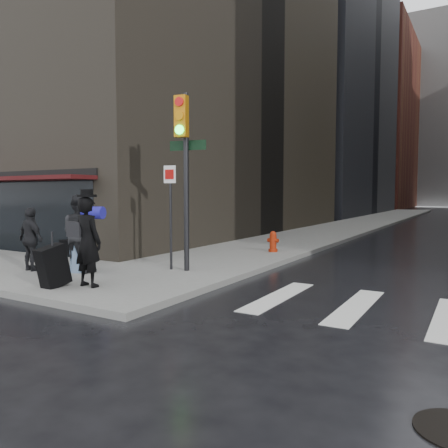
# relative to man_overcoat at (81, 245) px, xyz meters

# --- Properties ---
(ground) EXTENTS (140.00, 140.00, 0.00)m
(ground) POSITION_rel_man_overcoat_xyz_m (0.32, 0.89, -1.05)
(ground) COLOR black
(ground) RESTS_ON ground
(sidewalk_left) EXTENTS (4.00, 50.00, 0.15)m
(sidewalk_left) POSITION_rel_man_overcoat_xyz_m (0.32, 27.89, -0.98)
(sidewalk_left) COLOR slate
(sidewalk_left) RESTS_ON ground
(bldg_corner_nw) EXTENTS (22.00, 22.00, 28.00)m
(bldg_corner_nw) POSITION_rel_man_overcoat_xyz_m (-12.68, 13.89, 12.95)
(bldg_corner_nw) COLOR #8E7A58
(bldg_corner_nw) RESTS_ON ground
(bldg_left_mid) EXTENTS (22.00, 24.00, 34.00)m
(bldg_left_mid) POSITION_rel_man_overcoat_xyz_m (-12.68, 38.89, 15.95)
(bldg_left_mid) COLOR slate
(bldg_left_mid) RESTS_ON ground
(bldg_left_far) EXTENTS (22.00, 20.00, 26.00)m
(bldg_left_far) POSITION_rel_man_overcoat_xyz_m (-12.68, 62.89, 11.95)
(bldg_left_far) COLOR brown
(bldg_left_far) RESTS_ON ground
(storefront) EXTENTS (8.40, 1.11, 2.83)m
(storefront) POSITION_rel_man_overcoat_xyz_m (-6.68, 2.79, 0.77)
(storefront) COLOR black
(storefront) RESTS_ON ground
(man_overcoat) EXTENTS (1.12, 1.07, 2.15)m
(man_overcoat) POSITION_rel_man_overcoat_xyz_m (0.00, 0.00, 0.00)
(man_overcoat) COLOR black
(man_overcoat) RESTS_ON ground
(man_jeans) EXTENTS (1.44, 0.83, 1.99)m
(man_jeans) POSITION_rel_man_overcoat_xyz_m (-1.47, 1.27, 0.10)
(man_jeans) COLOR black
(man_jeans) RESTS_ON ground
(man_greycoat) EXTENTS (1.00, 0.49, 1.66)m
(man_greycoat) POSITION_rel_man_overcoat_xyz_m (-2.67, 0.71, -0.07)
(man_greycoat) COLOR black
(man_greycoat) RESTS_ON ground
(traffic_light) EXTENTS (1.13, 0.59, 4.58)m
(traffic_light) POSITION_rel_man_overcoat_xyz_m (0.80, 2.68, 2.05)
(traffic_light) COLOR black
(traffic_light) RESTS_ON ground
(fire_hydrant) EXTENTS (0.40, 0.32, 0.72)m
(fire_hydrant) POSITION_rel_man_overcoat_xyz_m (1.26, 7.35, -0.58)
(fire_hydrant) COLOR #972109
(fire_hydrant) RESTS_ON ground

